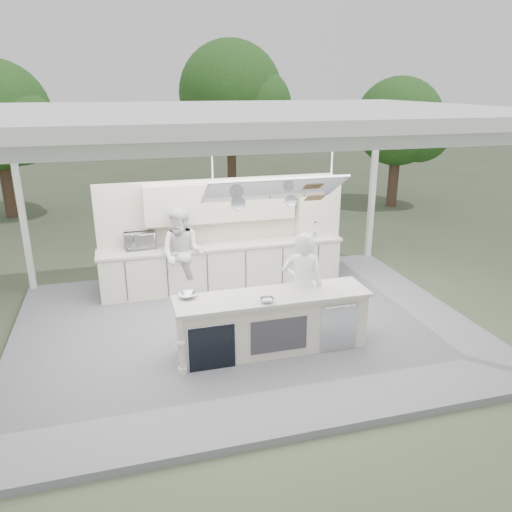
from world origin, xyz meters
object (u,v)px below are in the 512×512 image
object	(u,v)px
head_chef	(302,287)
sous_chef	(183,254)
demo_island	(271,322)
back_counter	(223,265)

from	to	relation	value
head_chef	sous_chef	distance (m)	2.80
demo_island	back_counter	size ratio (longest dim) A/B	0.61
sous_chef	back_counter	bearing A→B (deg)	46.51
back_counter	demo_island	bearing A→B (deg)	-86.37
head_chef	demo_island	bearing A→B (deg)	42.20
demo_island	sous_chef	bearing A→B (deg)	113.39
head_chef	sous_chef	world-z (taller)	head_chef
demo_island	head_chef	bearing A→B (deg)	19.52
demo_island	head_chef	size ratio (longest dim) A/B	1.66
back_counter	head_chef	world-z (taller)	head_chef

